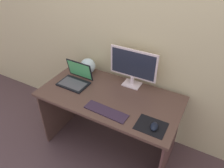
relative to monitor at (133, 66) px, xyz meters
name	(u,v)px	position (x,y,z in m)	size (l,w,h in m)	color
ground_plane	(110,143)	(-0.12, -0.27, -0.94)	(8.00, 8.00, 0.00)	#4A3639
wall_back	(130,29)	(-0.12, 0.14, 0.31)	(6.00, 0.04, 2.50)	#C7BA8D
desk	(110,107)	(-0.12, -0.27, -0.37)	(1.39, 0.70, 0.72)	#4E362E
monitor	(133,66)	(0.00, 0.00, 0.00)	(0.49, 0.14, 0.40)	silver
laptop	(75,79)	(-0.54, -0.25, -0.18)	(0.31, 0.26, 0.22)	black
fishbowl	(88,66)	(-0.54, -0.01, -0.14)	(0.17, 0.17, 0.17)	silver
keyboard_external	(106,111)	(-0.03, -0.49, -0.22)	(0.41, 0.12, 0.01)	#2C1E31
mousepad	(151,126)	(0.38, -0.46, -0.22)	(0.25, 0.20, 0.00)	black
mouse	(154,126)	(0.41, -0.47, -0.20)	(0.06, 0.10, 0.04)	black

